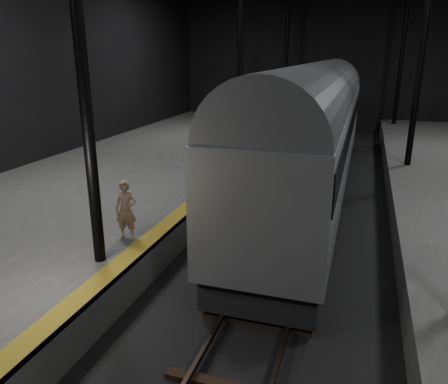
% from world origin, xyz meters
% --- Properties ---
extents(ground, '(44.00, 44.00, 0.00)m').
position_xyz_m(ground, '(0.00, 0.00, 0.00)').
color(ground, black).
rests_on(ground, ground).
extents(platform_left, '(9.00, 43.80, 1.00)m').
position_xyz_m(platform_left, '(-7.50, 0.00, 0.50)').
color(platform_left, '#494947').
rests_on(platform_left, ground).
extents(tactile_strip, '(0.50, 43.80, 0.01)m').
position_xyz_m(tactile_strip, '(-3.25, 0.00, 1.00)').
color(tactile_strip, olive).
rests_on(tactile_strip, platform_left).
extents(track, '(2.40, 43.00, 0.24)m').
position_xyz_m(track, '(0.00, 0.00, 0.07)').
color(track, '#3F3328').
rests_on(track, ground).
extents(train, '(2.91, 19.43, 5.19)m').
position_xyz_m(train, '(-0.00, 5.33, 2.90)').
color(train, '#A4A8AC').
rests_on(train, ground).
extents(woman, '(0.63, 0.46, 1.59)m').
position_xyz_m(woman, '(-3.80, -2.71, 1.79)').
color(woman, tan).
rests_on(woman, platform_left).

